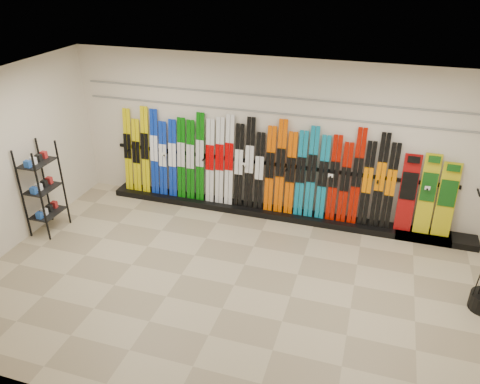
% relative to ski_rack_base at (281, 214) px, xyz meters
% --- Properties ---
extents(floor, '(8.00, 8.00, 0.00)m').
position_rel_ski_rack_base_xyz_m(floor, '(-0.22, -2.28, -0.06)').
color(floor, '#9B8A6B').
rests_on(floor, ground).
extents(back_wall, '(8.00, 0.00, 8.00)m').
position_rel_ski_rack_base_xyz_m(back_wall, '(-0.22, 0.22, 1.44)').
color(back_wall, beige).
rests_on(back_wall, floor).
extents(left_wall, '(0.00, 5.00, 5.00)m').
position_rel_ski_rack_base_xyz_m(left_wall, '(-4.22, -2.28, 1.44)').
color(left_wall, beige).
rests_on(left_wall, floor).
extents(ceiling, '(8.00, 8.00, 0.00)m').
position_rel_ski_rack_base_xyz_m(ceiling, '(-0.22, -2.28, 2.94)').
color(ceiling, silver).
rests_on(ceiling, back_wall).
extents(ski_rack_base, '(8.00, 0.40, 0.12)m').
position_rel_ski_rack_base_xyz_m(ski_rack_base, '(0.00, 0.00, 0.00)').
color(ski_rack_base, black).
rests_on(ski_rack_base, floor).
extents(skis, '(5.36, 0.23, 1.80)m').
position_rel_ski_rack_base_xyz_m(skis, '(-0.68, 0.05, 0.89)').
color(skis, yellow).
rests_on(skis, ski_rack_base).
extents(snowboards, '(0.94, 0.23, 1.46)m').
position_rel_ski_rack_base_xyz_m(snowboards, '(2.54, 0.07, 0.76)').
color(snowboards, '#990C0C').
rests_on(snowboards, ski_rack_base).
extents(accessory_rack, '(0.40, 0.60, 1.67)m').
position_rel_ski_rack_base_xyz_m(accessory_rack, '(-3.97, -1.74, 0.78)').
color(accessory_rack, black).
rests_on(accessory_rack, floor).
extents(slatwall_rail_0, '(7.60, 0.02, 0.03)m').
position_rel_ski_rack_base_xyz_m(slatwall_rail_0, '(-0.22, 0.20, 1.94)').
color(slatwall_rail_0, gray).
rests_on(slatwall_rail_0, back_wall).
extents(slatwall_rail_1, '(7.60, 0.02, 0.03)m').
position_rel_ski_rack_base_xyz_m(slatwall_rail_1, '(-0.22, 0.20, 2.24)').
color(slatwall_rail_1, gray).
rests_on(slatwall_rail_1, back_wall).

